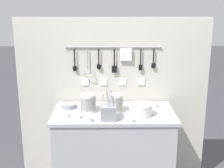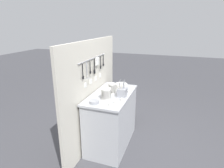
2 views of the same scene
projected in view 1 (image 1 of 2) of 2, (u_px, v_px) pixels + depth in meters
The scene contains 14 objects.
counter at pixel (114, 156), 3.02m from camera, with size 1.13×0.60×0.91m.
back_wall at pixel (113, 103), 3.23m from camera, with size 1.93×0.11×1.75m.
bowl_stack_back_corner at pixel (88, 103), 2.87m from camera, with size 0.14×0.14×0.17m.
bowl_stack_short_front at pixel (116, 103), 2.88m from camera, with size 0.12×0.12×0.17m.
plate_stack at pixel (141, 109), 2.80m from camera, with size 0.21×0.21×0.11m.
steel_mixing_bowl at pixel (69, 106), 2.99m from camera, with size 0.14×0.14×0.04m.
cutlery_caddy at pixel (109, 112), 2.70m from camera, with size 0.13×0.13×0.27m.
cup_centre at pixel (66, 115), 2.76m from camera, with size 0.05×0.05×0.04m.
cup_back_right at pixel (155, 105), 3.01m from camera, with size 0.05×0.05×0.04m.
cup_mid_row at pixel (132, 120), 2.65m from camera, with size 0.05×0.05×0.04m.
cup_by_caddy at pixel (89, 119), 2.66m from camera, with size 0.05×0.05×0.04m.
cup_edge_near at pixel (117, 104), 3.06m from camera, with size 0.05×0.05×0.04m.
cup_front_right at pixel (142, 103), 3.07m from camera, with size 0.05×0.05×0.04m.
cup_back_left at pixel (79, 117), 2.73m from camera, with size 0.05×0.05×0.04m.
Camera 1 is at (-0.05, -2.72, 1.94)m, focal length 50.00 mm.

